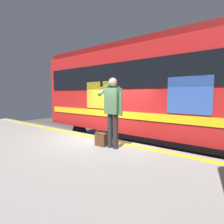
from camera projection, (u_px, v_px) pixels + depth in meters
name	position (u px, v px, depth m)	size (l,w,h in m)	color
ground_plane	(108.00, 164.00, 5.87)	(24.03, 24.03, 0.00)	#4C4742
platform	(44.00, 177.00, 3.98)	(15.58, 4.67, 0.91)	gray
safety_line	(102.00, 139.00, 5.54)	(15.26, 0.16, 0.01)	yellow
track_rail_near	(128.00, 152.00, 6.88)	(20.25, 0.08, 0.16)	slate
track_rail_far	(145.00, 144.00, 8.02)	(20.25, 0.08, 0.16)	slate
train_carriage	(153.00, 89.00, 6.79)	(9.42, 2.81, 4.05)	red
passenger	(113.00, 107.00, 4.56)	(0.57, 0.55, 1.85)	#262628
handbag	(101.00, 139.00, 4.83)	(0.34, 0.31, 0.42)	#59331E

